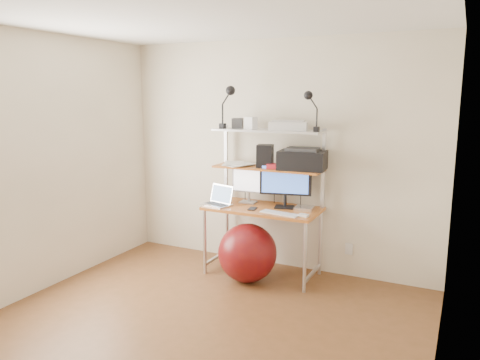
% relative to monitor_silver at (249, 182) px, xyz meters
% --- Properties ---
extents(room, '(3.60, 3.60, 3.60)m').
position_rel_monitor_silver_xyz_m(room, '(0.23, -1.58, 0.28)').
color(room, brown).
rests_on(room, ground).
extents(computer_desk, '(1.20, 0.60, 1.57)m').
position_rel_monitor_silver_xyz_m(computer_desk, '(0.23, -0.07, -0.02)').
color(computer_desk, '#BA6624').
rests_on(computer_desk, ground).
extents(desktop, '(1.20, 0.60, 0.00)m').
position_rel_monitor_silver_xyz_m(desktop, '(0.23, -0.14, -0.23)').
color(desktop, '#BA6624').
rests_on(desktop, computer_desk).
extents(mid_shelf, '(1.18, 0.34, 0.00)m').
position_rel_monitor_silver_xyz_m(mid_shelf, '(0.23, -0.01, 0.18)').
color(mid_shelf, '#BA6624').
rests_on(mid_shelf, computer_desk).
extents(top_shelf, '(1.18, 0.34, 0.00)m').
position_rel_monitor_silver_xyz_m(top_shelf, '(0.23, -0.01, 0.58)').
color(top_shelf, silver).
rests_on(top_shelf, computer_desk).
extents(floor, '(3.60, 3.60, 0.00)m').
position_rel_monitor_silver_xyz_m(floor, '(0.23, -1.58, -0.97)').
color(floor, brown).
rests_on(floor, ground).
extents(wall_outlet, '(0.08, 0.01, 0.12)m').
position_rel_monitor_silver_xyz_m(wall_outlet, '(1.08, 0.21, -0.67)').
color(wall_outlet, silver).
rests_on(wall_outlet, room).
extents(monitor_silver, '(0.39, 0.14, 0.43)m').
position_rel_monitor_silver_xyz_m(monitor_silver, '(0.00, 0.00, 0.00)').
color(monitor_silver, '#B8B8BD').
rests_on(monitor_silver, desktop).
extents(monitor_black, '(0.54, 0.19, 0.54)m').
position_rel_monitor_silver_xyz_m(monitor_black, '(0.44, -0.04, 0.04)').
color(monitor_black, black).
rests_on(monitor_black, desktop).
extents(laptop, '(0.36, 0.31, 0.26)m').
position_rel_monitor_silver_xyz_m(laptop, '(-0.25, -0.23, -0.19)').
color(laptop, silver).
rests_on(laptop, desktop).
extents(keyboard, '(0.42, 0.18, 0.01)m').
position_rel_monitor_silver_xyz_m(keyboard, '(0.49, -0.32, -0.22)').
color(keyboard, silver).
rests_on(keyboard, desktop).
extents(mouse, '(0.10, 0.07, 0.03)m').
position_rel_monitor_silver_xyz_m(mouse, '(0.74, -0.31, -0.22)').
color(mouse, silver).
rests_on(mouse, desktop).
extents(mac_mini, '(0.20, 0.20, 0.03)m').
position_rel_monitor_silver_xyz_m(mac_mini, '(0.66, -0.05, -0.21)').
color(mac_mini, silver).
rests_on(mac_mini, desktop).
extents(phone, '(0.09, 0.14, 0.01)m').
position_rel_monitor_silver_xyz_m(phone, '(0.16, -0.26, -0.23)').
color(phone, black).
rests_on(phone, desktop).
extents(printer, '(0.51, 0.38, 0.23)m').
position_rel_monitor_silver_xyz_m(printer, '(0.61, -0.00, 0.29)').
color(printer, black).
rests_on(printer, mid_shelf).
extents(nas_cube, '(0.20, 0.20, 0.24)m').
position_rel_monitor_silver_xyz_m(nas_cube, '(0.20, -0.02, 0.30)').
color(nas_cube, black).
rests_on(nas_cube, mid_shelf).
extents(red_box, '(0.20, 0.15, 0.05)m').
position_rel_monitor_silver_xyz_m(red_box, '(0.33, -0.06, 0.20)').
color(red_box, red).
rests_on(red_box, mid_shelf).
extents(scanner, '(0.43, 0.33, 0.10)m').
position_rel_monitor_silver_xyz_m(scanner, '(0.45, 0.00, 0.63)').
color(scanner, silver).
rests_on(scanner, top_shelf).
extents(box_white, '(0.13, 0.12, 0.13)m').
position_rel_monitor_silver_xyz_m(box_white, '(0.04, -0.05, 0.64)').
color(box_white, silver).
rests_on(box_white, top_shelf).
extents(box_grey, '(0.13, 0.13, 0.11)m').
position_rel_monitor_silver_xyz_m(box_grey, '(-0.14, 0.01, 0.63)').
color(box_grey, '#323235').
rests_on(box_grey, top_shelf).
extents(clip_lamp_left, '(0.18, 0.10, 0.45)m').
position_rel_monitor_silver_xyz_m(clip_lamp_left, '(-0.19, -0.11, 0.91)').
color(clip_lamp_left, black).
rests_on(clip_lamp_left, top_shelf).
extents(clip_lamp_right, '(0.16, 0.09, 0.40)m').
position_rel_monitor_silver_xyz_m(clip_lamp_right, '(0.69, -0.08, 0.87)').
color(clip_lamp_right, black).
rests_on(clip_lamp_right, top_shelf).
extents(exercise_ball, '(0.61, 0.61, 0.61)m').
position_rel_monitor_silver_xyz_m(exercise_ball, '(0.16, -0.38, -0.67)').
color(exercise_ball, maroon).
rests_on(exercise_ball, floor).
extents(paper_stack, '(0.41, 0.41, 0.02)m').
position_rel_monitor_silver_xyz_m(paper_stack, '(-0.14, -0.01, 0.19)').
color(paper_stack, white).
rests_on(paper_stack, mid_shelf).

